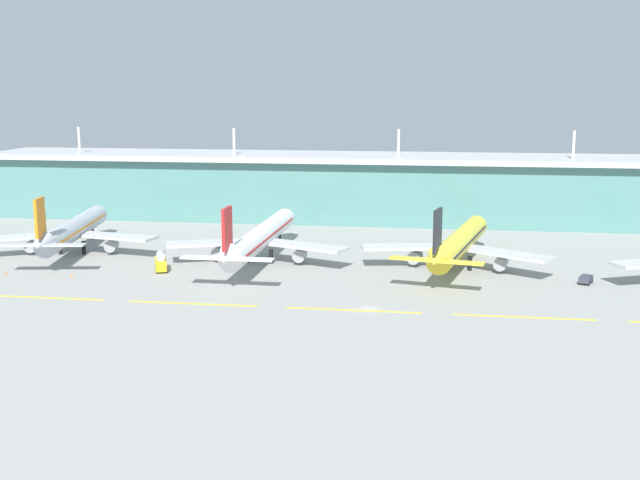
# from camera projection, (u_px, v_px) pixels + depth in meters

# --- Properties ---
(ground_plane) EXTENTS (600.00, 600.00, 0.00)m
(ground_plane) POSITION_uv_depth(u_px,v_px,m) (369.00, 309.00, 163.86)
(ground_plane) COLOR gray
(terminal_building) EXTENTS (288.00, 34.00, 31.56)m
(terminal_building) POSITION_uv_depth(u_px,v_px,m) (399.00, 188.00, 271.52)
(terminal_building) COLOR slate
(terminal_building) RESTS_ON ground
(airliner_nearest) EXTENTS (48.08, 61.68, 18.90)m
(airliner_nearest) POSITION_uv_depth(u_px,v_px,m) (73.00, 230.00, 218.69)
(airliner_nearest) COLOR #ADB2BC
(airliner_nearest) RESTS_ON ground
(airliner_near_middle) EXTENTS (48.80, 71.40, 18.90)m
(airliner_near_middle) POSITION_uv_depth(u_px,v_px,m) (260.00, 237.00, 207.83)
(airliner_near_middle) COLOR white
(airliner_near_middle) RESTS_ON ground
(airliner_far_middle) EXTENTS (47.81, 62.55, 18.90)m
(airliner_far_middle) POSITION_uv_depth(u_px,v_px,m) (459.00, 243.00, 200.08)
(airliner_far_middle) COLOR yellow
(airliner_far_middle) RESTS_ON ground
(taxiway_stripe_west) EXTENTS (28.00, 0.70, 0.04)m
(taxiway_stripe_west) POSITION_uv_depth(u_px,v_px,m) (42.00, 298.00, 172.83)
(taxiway_stripe_west) COLOR yellow
(taxiway_stripe_west) RESTS_ON ground
(taxiway_stripe_mid_west) EXTENTS (28.00, 0.70, 0.04)m
(taxiway_stripe_mid_west) POSITION_uv_depth(u_px,v_px,m) (193.00, 304.00, 167.86)
(taxiway_stripe_mid_west) COLOR yellow
(taxiway_stripe_mid_west) RESTS_ON ground
(taxiway_stripe_centre) EXTENTS (28.00, 0.70, 0.04)m
(taxiway_stripe_centre) POSITION_uv_depth(u_px,v_px,m) (353.00, 310.00, 162.88)
(taxiway_stripe_centre) COLOR yellow
(taxiway_stripe_centre) RESTS_ON ground
(taxiway_stripe_mid_east) EXTENTS (28.00, 0.70, 0.04)m
(taxiway_stripe_mid_east) POSITION_uv_depth(u_px,v_px,m) (524.00, 317.00, 157.91)
(taxiway_stripe_mid_east) COLOR yellow
(taxiway_stripe_mid_east) RESTS_ON ground
(fuel_truck) EXTENTS (5.08, 7.65, 4.95)m
(fuel_truck) POSITION_uv_depth(u_px,v_px,m) (161.00, 262.00, 197.76)
(fuel_truck) COLOR gold
(fuel_truck) RESTS_ON ground
(pushback_tug) EXTENTS (3.93, 4.99, 1.85)m
(pushback_tug) POSITION_uv_depth(u_px,v_px,m) (586.00, 279.00, 185.03)
(pushback_tug) COLOR #333842
(pushback_tug) RESTS_ON ground
(safety_cone_left_wingtip) EXTENTS (0.56, 0.56, 0.70)m
(safety_cone_left_wingtip) POSITION_uv_depth(u_px,v_px,m) (6.00, 273.00, 194.46)
(safety_cone_left_wingtip) COLOR orange
(safety_cone_left_wingtip) RESTS_ON ground
(safety_cone_nose_front) EXTENTS (0.56, 0.56, 0.70)m
(safety_cone_nose_front) POSITION_uv_depth(u_px,v_px,m) (72.00, 275.00, 192.05)
(safety_cone_nose_front) COLOR orange
(safety_cone_nose_front) RESTS_ON ground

